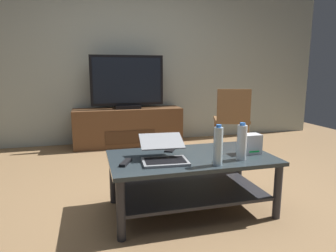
# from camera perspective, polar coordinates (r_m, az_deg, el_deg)

# --- Properties ---
(ground_plane) EXTENTS (7.68, 7.68, 0.00)m
(ground_plane) POSITION_cam_1_polar(r_m,az_deg,el_deg) (2.73, 0.43, -13.28)
(ground_plane) COLOR olive
(back_wall) EXTENTS (6.40, 0.12, 2.80)m
(back_wall) POSITION_cam_1_polar(r_m,az_deg,el_deg) (4.73, -7.12, 14.09)
(back_wall) COLOR #A8B2A8
(back_wall) RESTS_ON ground
(coffee_table) EXTENTS (1.27, 0.69, 0.45)m
(coffee_table) POSITION_cam_1_polar(r_m,az_deg,el_deg) (2.38, 4.40, -8.88)
(coffee_table) COLOR #2D383D
(coffee_table) RESTS_ON ground
(media_cabinet) EXTENTS (1.58, 0.44, 0.56)m
(media_cabinet) POSITION_cam_1_polar(r_m,az_deg,el_deg) (4.47, -7.64, -0.17)
(media_cabinet) COLOR brown
(media_cabinet) RESTS_ON ground
(television) EXTENTS (1.05, 0.20, 0.77)m
(television) POSITION_cam_1_polar(r_m,az_deg,el_deg) (4.37, -7.81, 8.16)
(television) COLOR black
(television) RESTS_ON media_cabinet
(dining_chair) EXTENTS (0.56, 0.56, 0.88)m
(dining_chair) POSITION_cam_1_polar(r_m,az_deg,el_deg) (3.98, 12.18, 1.68)
(dining_chair) COLOR brown
(dining_chair) RESTS_ON ground
(laptop) EXTENTS (0.35, 0.40, 0.17)m
(laptop) POSITION_cam_1_polar(r_m,az_deg,el_deg) (2.20, -0.86, -5.19)
(laptop) COLOR gray
(laptop) RESTS_ON coffee_table
(router_box) EXTENTS (0.14, 0.11, 0.16)m
(router_box) POSITION_cam_1_polar(r_m,az_deg,el_deg) (2.48, 15.62, -3.30)
(router_box) COLOR silver
(router_box) RESTS_ON coffee_table
(water_bottle_near) EXTENTS (0.07, 0.07, 0.28)m
(water_bottle_near) POSITION_cam_1_polar(r_m,az_deg,el_deg) (2.27, 13.97, -3.03)
(water_bottle_near) COLOR silver
(water_bottle_near) RESTS_ON coffee_table
(water_bottle_far) EXTENTS (0.06, 0.06, 0.29)m
(water_bottle_far) POSITION_cam_1_polar(r_m,az_deg,el_deg) (2.10, 9.59, -3.80)
(water_bottle_far) COLOR silver
(water_bottle_far) RESTS_ON coffee_table
(cell_phone) EXTENTS (0.13, 0.16, 0.01)m
(cell_phone) POSITION_cam_1_polar(r_m,az_deg,el_deg) (2.49, 0.39, -4.57)
(cell_phone) COLOR black
(cell_phone) RESTS_ON coffee_table
(tv_remote) EXTENTS (0.11, 0.16, 0.02)m
(tv_remote) POSITION_cam_1_polar(r_m,az_deg,el_deg) (2.16, -8.12, -6.95)
(tv_remote) COLOR black
(tv_remote) RESTS_ON coffee_table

